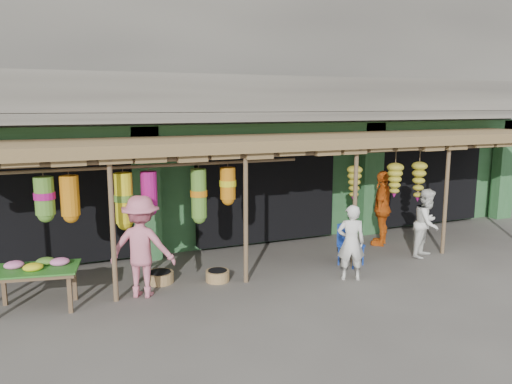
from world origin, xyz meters
name	(u,v)px	position (x,y,z in m)	size (l,w,h in m)	color
ground	(308,269)	(0.00, 0.00, 0.00)	(80.00, 80.00, 0.00)	#514C47
building	(229,108)	(0.00, 4.87, 3.37)	(16.40, 6.80, 7.00)	gray
awning	(286,146)	(-0.15, 0.80, 2.57)	(14.00, 2.70, 2.79)	brown
flower_table	(36,270)	(-5.27, -0.01, 0.68)	(1.54, 1.07, 0.85)	brown
blue_chair	(348,242)	(0.97, -0.04, 0.51)	(0.57, 0.58, 0.92)	#18379C
basket_mid	(160,277)	(-3.08, 0.44, 0.11)	(0.55, 0.55, 0.21)	#A26E48
basket_right	(218,276)	(-2.00, 0.08, 0.11)	(0.47, 0.47, 0.21)	olive
person_front	(351,242)	(0.49, -0.86, 0.76)	(0.56, 0.37, 1.53)	silver
person_right	(427,223)	(2.95, -0.25, 0.79)	(0.77, 0.60, 1.58)	white
person_vendor	(382,208)	(2.63, 1.00, 0.93)	(1.09, 0.46, 1.87)	#DC5E14
person_shopper	(142,246)	(-3.50, -0.12, 0.93)	(1.21, 0.69, 1.87)	#D67186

